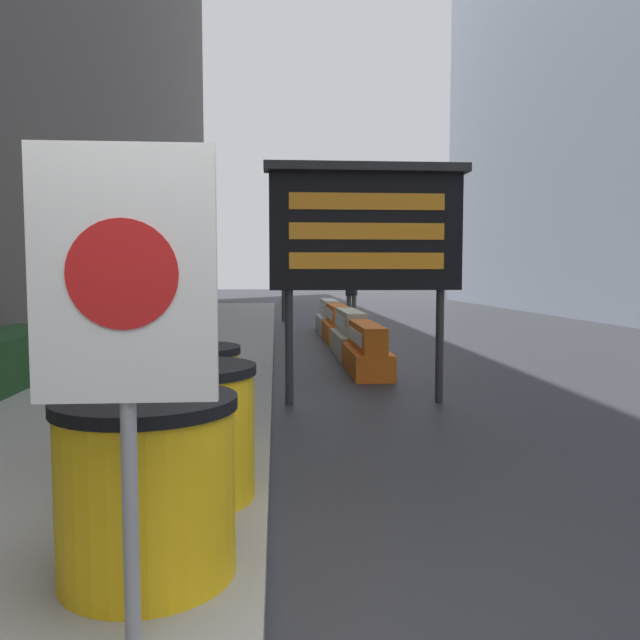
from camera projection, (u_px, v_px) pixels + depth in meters
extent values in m
cylinder|color=yellow|center=(147.00, 493.00, 2.94)|extent=(0.82, 0.82, 0.80)
cylinder|color=black|center=(145.00, 403.00, 2.91)|extent=(0.86, 0.86, 0.06)
cylinder|color=yellow|center=(189.00, 437.00, 3.95)|extent=(0.82, 0.82, 0.80)
cylinder|color=black|center=(188.00, 370.00, 3.92)|extent=(0.86, 0.86, 0.06)
cylinder|color=yellow|center=(187.00, 404.00, 4.95)|extent=(0.82, 0.82, 0.80)
cylinder|color=black|center=(186.00, 350.00, 4.91)|extent=(0.86, 0.86, 0.06)
cylinder|color=gray|center=(129.00, 466.00, 2.33)|extent=(0.06, 0.06, 1.43)
cube|color=white|center=(124.00, 274.00, 2.25)|extent=(0.67, 0.04, 0.94)
cylinder|color=red|center=(122.00, 274.00, 2.23)|extent=(0.40, 0.01, 0.40)
cylinder|color=#28282B|center=(289.00, 348.00, 7.52)|extent=(0.10, 0.10, 1.39)
cylinder|color=#28282B|center=(440.00, 346.00, 7.65)|extent=(0.10, 0.10, 1.39)
cube|color=black|center=(366.00, 232.00, 7.48)|extent=(2.31, 0.24, 1.39)
cube|color=#28282B|center=(367.00, 168.00, 7.36)|extent=(2.43, 0.34, 0.10)
cube|color=orange|center=(367.00, 201.00, 7.33)|extent=(1.85, 0.02, 0.20)
cube|color=orange|center=(367.00, 231.00, 7.36)|extent=(1.85, 0.02, 0.20)
cube|color=orange|center=(367.00, 261.00, 7.38)|extent=(1.85, 0.02, 0.20)
cube|color=orange|center=(367.00, 361.00, 9.93)|extent=(0.59, 1.95, 0.40)
cube|color=orange|center=(367.00, 336.00, 9.90)|extent=(0.35, 1.95, 0.40)
cube|color=white|center=(355.00, 336.00, 9.88)|extent=(0.02, 1.56, 0.20)
cube|color=beige|center=(350.00, 344.00, 12.15)|extent=(0.60, 2.17, 0.44)
cube|color=beige|center=(350.00, 322.00, 12.11)|extent=(0.36, 2.17, 0.44)
cube|color=white|center=(340.00, 322.00, 12.10)|extent=(0.02, 1.74, 0.22)
cube|color=orange|center=(337.00, 332.00, 14.66)|extent=(0.60, 1.99, 0.43)
cube|color=orange|center=(337.00, 314.00, 14.63)|extent=(0.36, 1.99, 0.43)
cube|color=white|center=(329.00, 314.00, 14.62)|extent=(0.02, 1.59, 0.21)
cube|color=silver|center=(329.00, 324.00, 16.88)|extent=(0.61, 2.06, 0.44)
cube|color=silver|center=(329.00, 308.00, 16.85)|extent=(0.36, 2.06, 0.44)
cube|color=white|center=(322.00, 308.00, 16.84)|extent=(0.02, 1.65, 0.22)
cube|color=black|center=(325.00, 330.00, 17.37)|extent=(0.31, 0.31, 0.04)
cone|color=orange|center=(325.00, 320.00, 17.35)|extent=(0.25, 0.25, 0.51)
cylinder|color=white|center=(325.00, 319.00, 17.35)|extent=(0.14, 0.14, 0.07)
cube|color=black|center=(342.00, 331.00, 17.01)|extent=(0.40, 0.40, 0.04)
cone|color=orange|center=(342.00, 318.00, 16.98)|extent=(0.32, 0.32, 0.68)
cylinder|color=white|center=(342.00, 317.00, 16.98)|extent=(0.18, 0.18, 0.09)
cylinder|color=#2D2D30|center=(283.00, 267.00, 20.47)|extent=(0.12, 0.12, 3.59)
cube|color=black|center=(283.00, 224.00, 20.20)|extent=(0.28, 0.28, 0.84)
sphere|color=#360605|center=(283.00, 215.00, 20.03)|extent=(0.15, 0.15, 0.15)
sphere|color=#392C06|center=(283.00, 224.00, 20.05)|extent=(0.15, 0.15, 0.15)
sphere|color=green|center=(283.00, 233.00, 20.07)|extent=(0.15, 0.15, 0.15)
cylinder|color=#514C42|center=(349.00, 310.00, 19.77)|extent=(0.15, 0.15, 0.88)
cylinder|color=#514C42|center=(354.00, 310.00, 19.79)|extent=(0.15, 0.15, 0.88)
cube|color=black|center=(352.00, 285.00, 19.72)|extent=(0.42, 0.54, 0.70)
sphere|color=#CD7264|center=(352.00, 270.00, 19.69)|extent=(0.24, 0.24, 0.24)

